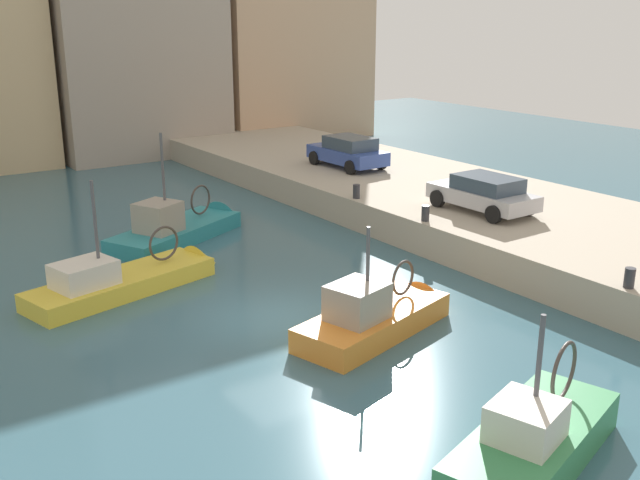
{
  "coord_description": "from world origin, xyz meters",
  "views": [
    {
      "loc": [
        -9.93,
        -16.59,
        8.25
      ],
      "look_at": [
        3.0,
        2.21,
        1.2
      ],
      "focal_mm": 41.63,
      "sensor_mm": 36.0,
      "label": 1
    }
  ],
  "objects": [
    {
      "name": "quay_wall",
      "position": [
        11.5,
        0.0,
        0.6
      ],
      "size": [
        9.0,
        56.0,
        1.2
      ],
      "primitive_type": "cube",
      "color": "#ADA08C",
      "rests_on": "ground"
    },
    {
      "name": "mooring_bollard_mid",
      "position": [
        7.35,
        2.0,
        1.48
      ],
      "size": [
        0.28,
        0.28,
        0.55
      ],
      "primitive_type": "cylinder",
      "color": "#2D2D33",
      "rests_on": "quay_wall"
    },
    {
      "name": "fishing_boat_green",
      "position": [
        0.64,
        -8.69,
        0.11
      ],
      "size": [
        5.71,
        3.18,
        3.88
      ],
      "color": "#388951",
      "rests_on": "ground"
    },
    {
      "name": "fishing_boat_yellow",
      "position": [
        -2.54,
        4.45,
        0.12
      ],
      "size": [
        6.9,
        3.28,
        4.44
      ],
      "color": "gold",
      "rests_on": "ground"
    },
    {
      "name": "waterfront_building_west_mid",
      "position": [
        6.38,
        27.25,
        6.44
      ],
      "size": [
        10.1,
        8.19,
        12.85
      ],
      "color": "#A39384",
      "rests_on": "ground"
    },
    {
      "name": "fishing_boat_teal",
      "position": [
        1.05,
        8.62,
        0.15
      ],
      "size": [
        6.59,
        4.55,
        5.04
      ],
      "color": "teal",
      "rests_on": "ground"
    },
    {
      "name": "fishing_boat_orange",
      "position": [
        1.9,
        -2.29,
        0.15
      ],
      "size": [
        5.82,
        3.09,
        3.84
      ],
      "color": "orange",
      "rests_on": "ground"
    },
    {
      "name": "water_surface",
      "position": [
        0.0,
        0.0,
        0.0
      ],
      "size": [
        80.0,
        80.0,
        0.0
      ],
      "primitive_type": "plane",
      "color": "#386070",
      "rests_on": "ground"
    },
    {
      "name": "mooring_bollard_north",
      "position": [
        7.35,
        6.0,
        1.48
      ],
      "size": [
        0.28,
        0.28,
        0.55
      ],
      "primitive_type": "cylinder",
      "color": "#2D2D33",
      "rests_on": "quay_wall"
    },
    {
      "name": "parked_car_blue",
      "position": [
        10.71,
        11.09,
        1.94
      ],
      "size": [
        2.12,
        4.17,
        1.46
      ],
      "color": "#334C9E",
      "rests_on": "quay_wall"
    },
    {
      "name": "parked_car_silver",
      "position": [
        9.98,
        1.76,
        1.89
      ],
      "size": [
        2.06,
        4.12,
        1.34
      ],
      "color": "#B7B7BC",
      "rests_on": "quay_wall"
    },
    {
      "name": "mooring_bollard_south",
      "position": [
        7.35,
        -6.0,
        1.48
      ],
      "size": [
        0.28,
        0.28,
        0.55
      ],
      "primitive_type": "cylinder",
      "color": "#2D2D33",
      "rests_on": "quay_wall"
    }
  ]
}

